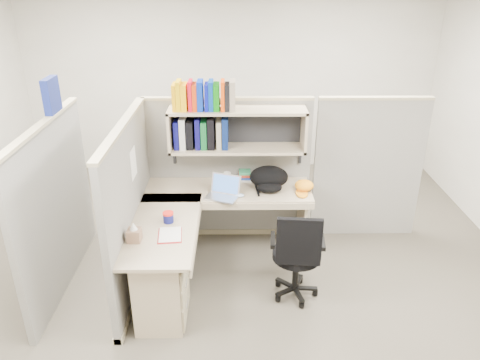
{
  "coord_description": "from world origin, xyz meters",
  "views": [
    {
      "loc": [
        0.09,
        -3.87,
        2.85
      ],
      "look_at": [
        0.12,
        0.25,
        0.98
      ],
      "focal_mm": 35.0,
      "sensor_mm": 36.0,
      "label": 1
    }
  ],
  "objects_px": {
    "desk": "(182,258)",
    "snack_canister": "(168,217)",
    "task_chair": "(296,268)",
    "laptop": "(222,188)",
    "backpack": "(269,179)"
  },
  "relations": [
    {
      "from": "desk",
      "to": "task_chair",
      "type": "relative_size",
      "value": 1.85
    },
    {
      "from": "laptop",
      "to": "task_chair",
      "type": "distance_m",
      "value": 1.08
    },
    {
      "from": "laptop",
      "to": "backpack",
      "type": "xyz_separation_m",
      "value": [
        0.49,
        0.2,
        0.01
      ]
    },
    {
      "from": "task_chair",
      "to": "desk",
      "type": "bearing_deg",
      "value": 179.33
    },
    {
      "from": "snack_canister",
      "to": "task_chair",
      "type": "height_order",
      "value": "task_chair"
    },
    {
      "from": "laptop",
      "to": "backpack",
      "type": "height_order",
      "value": "backpack"
    },
    {
      "from": "desk",
      "to": "task_chair",
      "type": "distance_m",
      "value": 1.05
    },
    {
      "from": "laptop",
      "to": "backpack",
      "type": "relative_size",
      "value": 0.77
    },
    {
      "from": "laptop",
      "to": "snack_canister",
      "type": "bearing_deg",
      "value": -113.39
    },
    {
      "from": "desk",
      "to": "laptop",
      "type": "bearing_deg",
      "value": 61.43
    },
    {
      "from": "backpack",
      "to": "snack_canister",
      "type": "bearing_deg",
      "value": -133.04
    },
    {
      "from": "backpack",
      "to": "snack_canister",
      "type": "relative_size",
      "value": 4.06
    },
    {
      "from": "desk",
      "to": "task_chair",
      "type": "bearing_deg",
      "value": -0.67
    },
    {
      "from": "desk",
      "to": "snack_canister",
      "type": "height_order",
      "value": "snack_canister"
    },
    {
      "from": "desk",
      "to": "snack_canister",
      "type": "distance_m",
      "value": 0.4
    }
  ]
}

